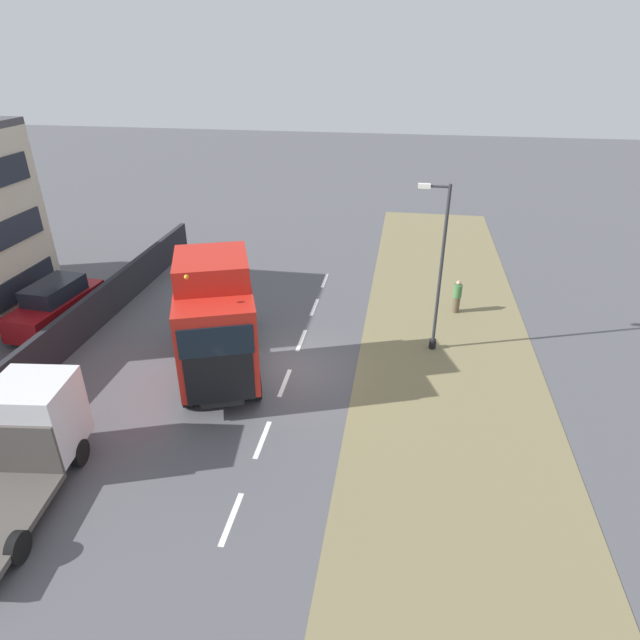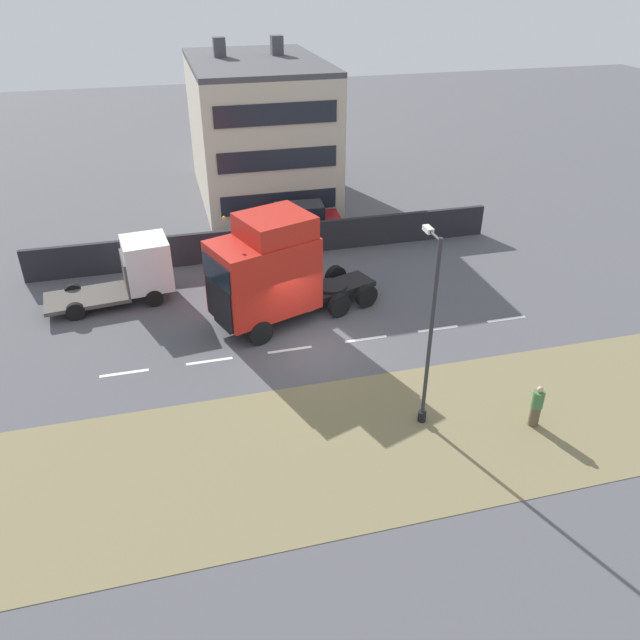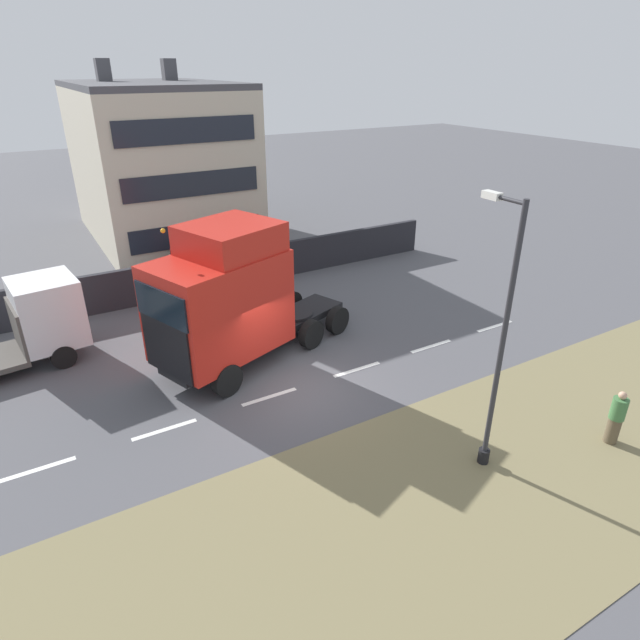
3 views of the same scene
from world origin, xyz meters
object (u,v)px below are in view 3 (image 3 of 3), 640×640
(lamp_post, at_px, (497,352))
(flatbed_truck, at_px, (35,321))
(parked_car, at_px, (224,253))
(pedestrian, at_px, (616,418))
(lorry_cab, at_px, (227,300))

(lamp_post, bearing_deg, flatbed_truck, 38.90)
(parked_car, height_order, pedestrian, parked_car)
(flatbed_truck, relative_size, pedestrian, 3.67)
(lorry_cab, distance_m, flatbed_truck, 6.54)
(lorry_cab, bearing_deg, flatbed_truck, 36.02)
(pedestrian, bearing_deg, lamp_post, 70.99)
(flatbed_truck, xyz_separation_m, parked_car, (4.84, -8.44, -0.50))
(flatbed_truck, relative_size, parked_car, 1.21)
(parked_car, bearing_deg, lorry_cab, 164.09)
(lorry_cab, relative_size, flatbed_truck, 1.33)
(lorry_cab, distance_m, parked_car, 9.12)
(flatbed_truck, distance_m, pedestrian, 17.73)
(flatbed_truck, bearing_deg, parked_car, 113.04)
(lorry_cab, distance_m, lamp_post, 8.49)
(pedestrian, bearing_deg, lorry_cab, 39.37)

